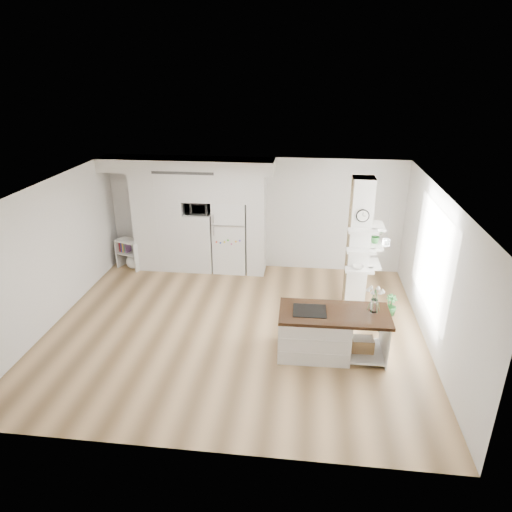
{
  "coord_description": "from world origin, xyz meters",
  "views": [
    {
      "loc": [
        1.27,
        -7.36,
        4.63
      ],
      "look_at": [
        0.29,
        0.9,
        1.14
      ],
      "focal_mm": 32.0,
      "sensor_mm": 36.0,
      "label": 1
    }
  ],
  "objects_px": {
    "refrigerator": "(231,236)",
    "floor_plant_a": "(383,321)",
    "bookshelf": "(131,256)",
    "kitchen_island": "(321,332)"
  },
  "relations": [
    {
      "from": "kitchen_island",
      "to": "refrigerator",
      "type": "bearing_deg",
      "value": 121.48
    },
    {
      "from": "refrigerator",
      "to": "bookshelf",
      "type": "height_order",
      "value": "refrigerator"
    },
    {
      "from": "bookshelf",
      "to": "kitchen_island",
      "type": "bearing_deg",
      "value": -14.04
    },
    {
      "from": "bookshelf",
      "to": "floor_plant_a",
      "type": "relative_size",
      "value": 1.71
    },
    {
      "from": "refrigerator",
      "to": "floor_plant_a",
      "type": "xyz_separation_m",
      "value": [
        3.29,
        -2.45,
        -0.66
      ]
    },
    {
      "from": "kitchen_island",
      "to": "floor_plant_a",
      "type": "xyz_separation_m",
      "value": [
        1.18,
        0.85,
        -0.22
      ]
    },
    {
      "from": "kitchen_island",
      "to": "bookshelf",
      "type": "bearing_deg",
      "value": 144.6
    },
    {
      "from": "refrigerator",
      "to": "bookshelf",
      "type": "bearing_deg",
      "value": -175.48
    },
    {
      "from": "kitchen_island",
      "to": "floor_plant_a",
      "type": "bearing_deg",
      "value": 34.78
    },
    {
      "from": "bookshelf",
      "to": "floor_plant_a",
      "type": "distance_m",
      "value": 6.17
    }
  ]
}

